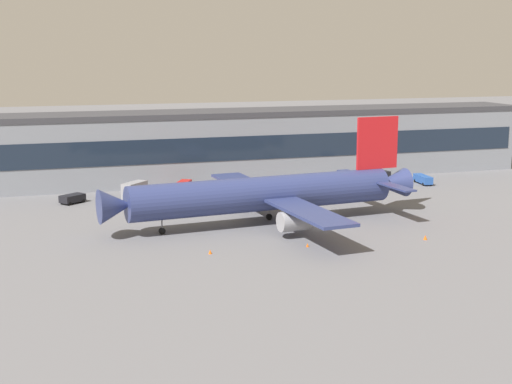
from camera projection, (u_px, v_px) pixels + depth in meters
The scene contains 12 objects.
ground_plane at pixel (321, 227), 124.04m from camera, with size 600.00×600.00×0.00m, color slate.
terminal_building at pixel (239, 144), 170.14m from camera, with size 142.91×15.25×16.12m.
airliner at pixel (268, 193), 125.49m from camera, with size 57.60×49.05×17.97m.
stair_truck at pixel (135, 190), 147.13m from camera, with size 5.87×6.01×3.55m.
baggage_tug at pixel (282, 186), 156.12m from camera, with size 3.85×4.04×1.85m.
crew_van at pixel (184, 186), 153.54m from camera, with size 4.33×5.63×2.55m.
catering_truck at pixel (376, 178), 158.64m from camera, with size 4.13×7.60×4.15m.
pushback_tractor at pixel (73, 198), 143.42m from camera, with size 5.39×4.98×1.75m.
belt_loader at pixel (423, 179), 164.33m from camera, with size 2.53×6.55×1.95m.
traffic_cone_0 at pixel (210, 252), 107.83m from camera, with size 0.52×0.52×0.64m, color #F2590C.
traffic_cone_1 at pixel (308, 245), 111.70m from camera, with size 0.46×0.46×0.58m, color #F2590C.
traffic_cone_2 at pixel (425, 237), 115.90m from camera, with size 0.59×0.59×0.74m, color #F2590C.
Camera 1 is at (-46.21, -111.91, 29.77)m, focal length 50.87 mm.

